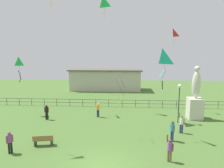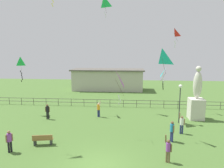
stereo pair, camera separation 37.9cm
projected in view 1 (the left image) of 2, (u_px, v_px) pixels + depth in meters
ground_plane at (101, 167)px, 12.39m from camera, size 80.00×80.00×0.00m
statue_monument at (195, 101)px, 21.26m from camera, size 1.46×1.46×5.65m
lamppost at (179, 94)px, 19.81m from camera, size 0.36×0.36×3.93m
park_bench at (43, 140)px, 15.13m from camera, size 1.55×0.69×0.85m
person_0 at (47, 111)px, 21.00m from camera, size 0.49×0.30×1.63m
person_1 at (182, 123)px, 17.45m from camera, size 0.49×0.32×1.89m
person_2 at (10, 141)px, 13.92m from camera, size 0.35×0.39×1.62m
person_3 at (172, 130)px, 15.87m from camera, size 0.31×0.47×1.68m
person_5 at (170, 149)px, 12.84m from camera, size 0.44×0.35×1.82m
person_6 at (98, 109)px, 21.86m from camera, size 0.48×0.38×1.88m
kite_1 at (162, 58)px, 15.50m from camera, size 1.15×1.14×2.66m
kite_2 at (173, 34)px, 23.23m from camera, size 1.00×0.94×2.20m
kite_4 at (103, 2)px, 22.84m from camera, size 1.24×1.01×2.31m
kite_5 at (165, 73)px, 19.68m from camera, size 0.86×1.03×2.14m
kite_6 at (116, 80)px, 16.08m from camera, size 1.09×1.09×2.83m
kite_7 at (19, 63)px, 21.96m from camera, size 0.92×1.01×2.80m
waterfront_railing at (111, 102)px, 26.12m from camera, size 36.03×0.06×0.95m
pavilion_building at (106, 79)px, 37.85m from camera, size 13.46×5.02×3.94m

